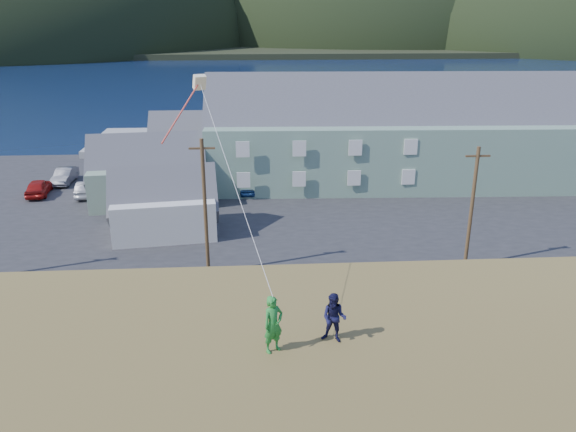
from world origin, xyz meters
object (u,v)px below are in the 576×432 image
object	(u,v)px
shed_palegreen_near	(148,172)
kite_flyer_green	(273,324)
kite_flyer_navy	(334,318)
shed_palegreen_far	(204,144)
lodge	(396,134)
wharf	(197,141)
shed_white	(164,204)

from	to	relation	value
shed_palegreen_near	kite_flyer_green	world-z (taller)	kite_flyer_green
shed_palegreen_near	kite_flyer_navy	world-z (taller)	kite_flyer_navy
shed_palegreen_far	kite_flyer_navy	distance (m)	45.99
lodge	kite_flyer_navy	size ratio (longest dim) A/B	24.43
lodge	shed_palegreen_far	xyz separation A→B (m)	(-19.27, 5.66, -2.06)
wharf	shed_white	distance (m)	31.09
kite_flyer_green	shed_white	bearing A→B (deg)	71.94
wharf	kite_flyer_navy	bearing A→B (deg)	-80.68
lodge	kite_flyer_green	xyz separation A→B (m)	(-13.64, -39.84, 3.05)
shed_white	shed_palegreen_far	xyz separation A→B (m)	(1.72, 18.23, 0.48)
lodge	shed_palegreen_far	bearing A→B (deg)	165.73
lodge	kite_flyer_green	distance (m)	42.22
lodge	shed_white	bearing A→B (deg)	-146.99
wharf	lodge	bearing A→B (deg)	-40.85
lodge	wharf	bearing A→B (deg)	141.25
shed_palegreen_near	shed_palegreen_far	xyz separation A→B (m)	(4.24, 10.28, 0.15)
kite_flyer_green	lodge	bearing A→B (deg)	37.96
lodge	shed_palegreen_near	xyz separation A→B (m)	(-23.51, -4.61, -2.21)
lodge	shed_palegreen_far	distance (m)	20.19
kite_flyer_green	kite_flyer_navy	distance (m)	1.85
lodge	shed_palegreen_near	world-z (taller)	lodge
shed_palegreen_near	shed_white	xyz separation A→B (m)	(2.52, -7.95, -0.33)
lodge	shed_white	size ratio (longest dim) A/B	4.33
shed_white	shed_palegreen_far	size ratio (longest dim) A/B	0.75
shed_palegreen_near	kite_flyer_navy	bearing A→B (deg)	-77.30
lodge	shed_palegreen_near	size ratio (longest dim) A/B	3.46
wharf	kite_flyer_navy	world-z (taller)	kite_flyer_navy
shed_palegreen_near	shed_white	bearing A→B (deg)	-78.24
wharf	shed_white	bearing A→B (deg)	-89.35
kite_flyer_green	shed_palegreen_near	bearing A→B (deg)	72.51
lodge	shed_palegreen_near	bearing A→B (deg)	-166.80
wharf	lodge	size ratio (longest dim) A/B	0.69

